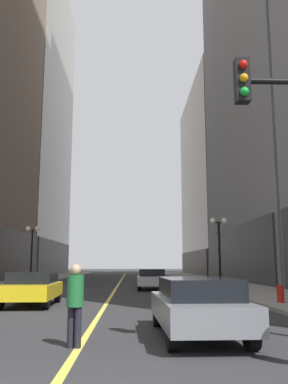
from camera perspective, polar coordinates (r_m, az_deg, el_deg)
name	(u,v)px	position (r m, az deg, el deg)	size (l,w,h in m)	color
ground_plane	(120,282)	(38.84, -3.34, -12.31)	(200.00, 200.00, 0.00)	#2D2D30
sidewalk_left	(30,281)	(39.92, -15.53, -11.80)	(4.50, 78.00, 0.15)	gray
sidewalk_right	(209,281)	(39.49, 8.99, -12.06)	(4.50, 78.00, 0.15)	gray
lane_centre_stripe	(120,282)	(38.84, -3.34, -12.30)	(0.16, 70.00, 0.01)	#E5D64C
building_left_far	(25,122)	(69.78, -16.12, 9.28)	(11.51, 26.00, 48.38)	#A8A399
building_right_far	(236,181)	(67.19, 12.60, 1.52)	(14.47, 26.00, 29.44)	gray
car_grey	(197,305)	(9.89, 7.36, -15.17)	(1.89, 4.58, 1.32)	slate
car_yellow	(32,287)	(17.50, -15.20, -12.59)	(2.01, 4.14, 1.32)	yellow
car_silver	(152,278)	(27.46, 1.08, -11.82)	(1.95, 4.83, 1.32)	#B7B7BC
pedestrian_in_green_parka	(75,299)	(8.70, -9.50, -14.35)	(0.44, 0.44, 1.63)	black
street_lamp_left_far	(32,242)	(32.17, -15.21, -6.68)	(1.06, 0.36, 4.43)	black
street_lamp_right_mid	(219,237)	(25.78, 10.33, -6.15)	(1.06, 0.36, 4.43)	black
fire_hydrant_right	(280,296)	(17.53, 18.34, -13.48)	(0.28, 0.28, 0.80)	red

